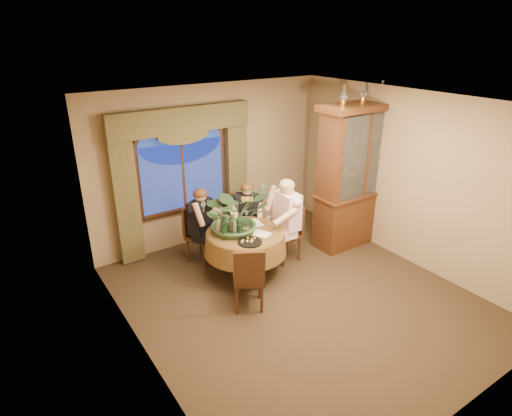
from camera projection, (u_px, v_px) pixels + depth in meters
floor at (297, 297)px, 6.27m from camera, size 5.00×5.00×0.00m
wall_back at (212, 164)px, 7.63m from camera, size 4.50×0.00×4.50m
wall_right at (410, 179)px, 6.87m from camera, size 0.00×5.00×5.00m
ceiling at (306, 104)px, 5.17m from camera, size 5.00×5.00×0.00m
window at (183, 176)px, 7.31m from camera, size 1.62×0.10×1.32m
arched_transom at (180, 131)px, 7.01m from camera, size 1.60×0.06×0.44m
drapery_left at (126, 196)px, 6.79m from camera, size 0.38×0.14×2.32m
drapery_right at (236, 173)px, 7.85m from camera, size 0.38×0.14×2.32m
swag_valance at (181, 120)px, 6.87m from camera, size 2.45×0.16×0.42m
dining_table at (245, 253)px, 6.72m from camera, size 1.43×1.43×0.75m
china_cabinet at (356, 176)px, 7.46m from camera, size 1.54×0.61×2.51m
oil_lamp_left at (344, 95)px, 6.68m from camera, size 0.11×0.11×0.34m
oil_lamp_center at (364, 93)px, 6.90m from camera, size 0.11×0.11×0.34m
oil_lamp_right at (382, 91)px, 7.12m from camera, size 0.11×0.11×0.34m
chair_right at (285, 234)px, 7.12m from camera, size 0.43×0.43×0.96m
chair_back_right at (237, 224)px, 7.49m from camera, size 0.55×0.55×0.96m
chair_back at (202, 235)px, 7.08m from camera, size 0.56×0.56×0.96m
chair_front_left at (249, 276)px, 5.90m from camera, size 0.57×0.57×0.96m
person_pink at (287, 221)px, 6.98m from camera, size 0.49×0.54×1.46m
person_back at (201, 226)px, 6.97m from camera, size 0.62×0.61×1.32m
person_scarf at (247, 217)px, 7.36m from camera, size 0.61×0.60×1.27m
stoneware_vase at (234, 222)px, 6.53m from camera, size 0.16×0.16×0.31m
centerpiece_plant at (235, 190)px, 6.38m from camera, size 1.07×1.19×0.93m
olive_bowl at (248, 230)px, 6.57m from camera, size 0.17×0.17×0.05m
cheese_platter at (250, 242)px, 6.23m from camera, size 0.35×0.35×0.02m
wine_bottle_0 at (219, 226)px, 6.37m from camera, size 0.07×0.07×0.33m
wine_bottle_1 at (224, 222)px, 6.52m from camera, size 0.07×0.07×0.33m
wine_bottle_2 at (235, 224)px, 6.44m from camera, size 0.07×0.07×0.33m
wine_bottle_3 at (224, 229)px, 6.28m from camera, size 0.07×0.07×0.33m
wine_bottle_4 at (225, 227)px, 6.34m from camera, size 0.07×0.07×0.33m
wine_bottle_5 at (239, 224)px, 6.43m from camera, size 0.07×0.07×0.33m
tasting_paper_0 at (261, 234)px, 6.51m from camera, size 0.32×0.36×0.00m
tasting_paper_1 at (254, 223)px, 6.86m from camera, size 0.25×0.33×0.00m
wine_glass_person_pink at (268, 220)px, 6.75m from camera, size 0.07×0.07×0.18m
wine_glass_person_back at (222, 221)px, 6.72m from camera, size 0.07×0.07×0.18m
wine_glass_person_scarf at (246, 215)px, 6.93m from camera, size 0.07×0.07×0.18m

